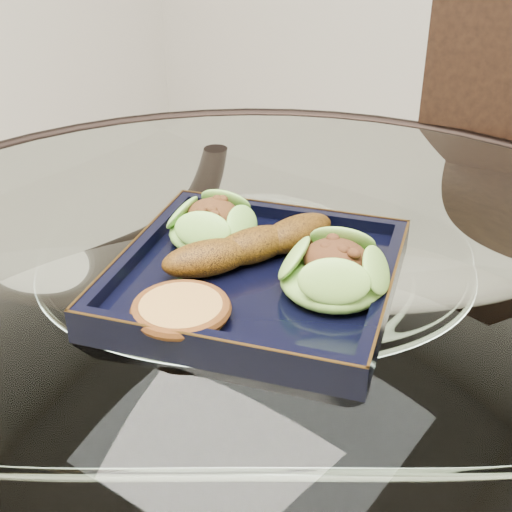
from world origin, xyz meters
The scene contains 7 objects.
dining_table centered at (0.00, 0.00, 0.60)m, with size 1.13×1.13×0.77m.
dining_chair centered at (0.14, 0.48, 0.54)m, with size 0.49×0.49×0.97m.
navy_plate centered at (0.01, -0.01, 0.77)m, with size 0.27×0.27×0.02m, color black.
lettuce_wrap_left centered at (-0.07, 0.02, 0.80)m, with size 0.09×0.09×0.03m, color #4E8D29.
lettuce_wrap_right centered at (0.09, 0.01, 0.80)m, with size 0.10×0.10×0.04m, color #518D29.
roasted_plantain centered at (-0.01, 0.01, 0.80)m, with size 0.19×0.04×0.04m, color #5F390A.
crumb_patty centered at (0.00, -0.11, 0.79)m, with size 0.08×0.08×0.01m, color #AC7A39.
Camera 1 is at (0.37, -0.50, 1.15)m, focal length 50.00 mm.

